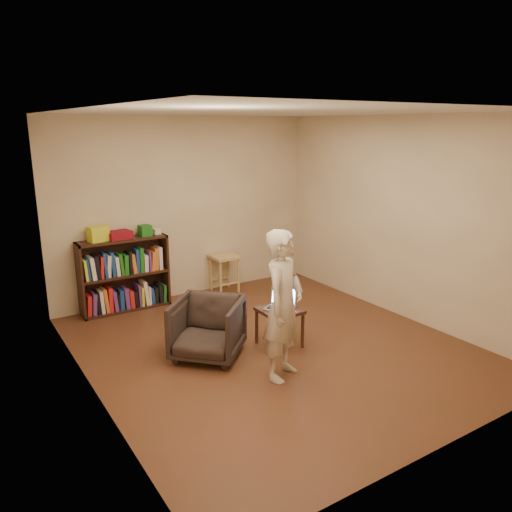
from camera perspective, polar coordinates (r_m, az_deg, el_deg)
floor at (r=5.84m, az=1.92°, el=-10.30°), size 4.50×4.50×0.00m
ceiling at (r=5.29m, az=2.17°, el=16.15°), size 4.50×4.50×0.00m
wall_back at (r=7.34m, az=-8.01°, el=5.46°), size 4.00×0.00×4.00m
wall_left at (r=4.61m, az=-18.88°, el=-0.76°), size 0.00×4.50×4.50m
wall_right at (r=6.73m, az=16.23°, el=4.16°), size 0.00×4.50×4.50m
bookshelf at (r=7.04m, az=-14.82°, el=-2.51°), size 1.20×0.30×1.00m
box_yellow at (r=6.80m, az=-17.61°, el=2.43°), size 0.27×0.21×0.20m
red_cloth at (r=6.88m, az=-15.41°, el=2.33°), size 0.35×0.28×0.10m
box_green at (r=6.96m, az=-12.57°, el=2.85°), size 0.16×0.16×0.15m
box_white at (r=7.06m, az=-11.26°, el=2.76°), size 0.10×0.10×0.07m
stool at (r=7.55m, az=-3.62°, el=-0.73°), size 0.39×0.39×0.56m
armchair at (r=5.50m, az=-5.56°, el=-8.24°), size 1.01×1.01×0.66m
side_table at (r=5.73m, az=2.71°, el=-6.75°), size 0.44×0.44×0.45m
laptop at (r=5.70m, az=2.88°, el=-5.45°), size 0.39×0.41×0.23m
person at (r=4.92m, az=3.16°, el=-5.65°), size 0.66×0.59×1.52m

